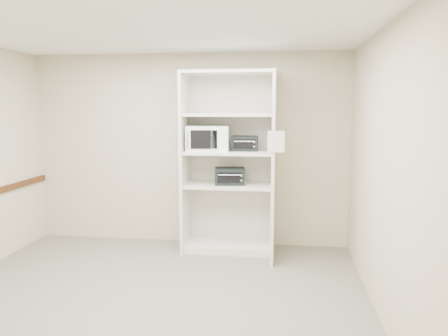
# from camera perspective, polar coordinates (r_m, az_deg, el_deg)

# --- Properties ---
(floor) EXTENTS (4.50, 4.00, 0.01)m
(floor) POSITION_cam_1_polar(r_m,az_deg,el_deg) (4.71, -9.84, -16.59)
(floor) COLOR #696458
(floor) RESTS_ON ground
(ceiling) EXTENTS (4.50, 4.00, 0.01)m
(ceiling) POSITION_cam_1_polar(r_m,az_deg,el_deg) (4.36, -10.71, 17.74)
(ceiling) COLOR white
(wall_back) EXTENTS (4.50, 0.02, 2.70)m
(wall_back) POSITION_cam_1_polar(r_m,az_deg,el_deg) (6.26, -4.65, 2.41)
(wall_back) COLOR #C4B49B
(wall_back) RESTS_ON ground
(wall_front) EXTENTS (4.50, 0.02, 2.70)m
(wall_front) POSITION_cam_1_polar(r_m,az_deg,el_deg) (2.54, -24.26, -6.34)
(wall_front) COLOR #C4B49B
(wall_front) RESTS_ON ground
(wall_right) EXTENTS (0.02, 4.00, 2.70)m
(wall_right) POSITION_cam_1_polar(r_m,az_deg,el_deg) (4.23, 20.17, -0.67)
(wall_right) COLOR #C4B49B
(wall_right) RESTS_ON ground
(shelving_unit) EXTENTS (1.24, 0.92, 2.42)m
(shelving_unit) POSITION_cam_1_polar(r_m,az_deg,el_deg) (5.88, 1.11, -0.06)
(shelving_unit) COLOR silver
(shelving_unit) RESTS_ON floor
(microwave) EXTENTS (0.58, 0.46, 0.33)m
(microwave) POSITION_cam_1_polar(r_m,az_deg,el_deg) (5.85, -2.07, 3.90)
(microwave) COLOR white
(microwave) RESTS_ON shelving_unit
(toaster_oven_upper) EXTENTS (0.35, 0.26, 0.20)m
(toaster_oven_upper) POSITION_cam_1_polar(r_m,az_deg,el_deg) (5.87, 2.75, 3.24)
(toaster_oven_upper) COLOR black
(toaster_oven_upper) RESTS_ON shelving_unit
(toaster_oven_lower) EXTENTS (0.43, 0.34, 0.22)m
(toaster_oven_lower) POSITION_cam_1_polar(r_m,az_deg,el_deg) (5.88, 0.75, -1.06)
(toaster_oven_lower) COLOR black
(toaster_oven_lower) RESTS_ON shelving_unit
(paper_sign) EXTENTS (0.19, 0.01, 0.25)m
(paper_sign) POSITION_cam_1_polar(r_m,az_deg,el_deg) (5.17, 6.82, 3.43)
(paper_sign) COLOR white
(paper_sign) RESTS_ON shelving_unit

